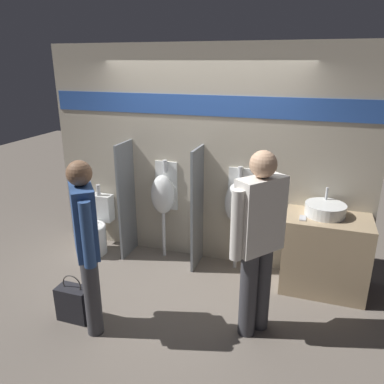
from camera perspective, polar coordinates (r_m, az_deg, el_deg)
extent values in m
plane|color=#70665B|center=(4.67, -0.68, -12.92)|extent=(16.00, 16.00, 0.00)
cube|color=#B2A893|center=(4.66, 1.69, 5.15)|extent=(4.08, 0.06, 2.70)
cube|color=#2D56AD|center=(4.51, 1.63, 13.06)|extent=(4.00, 0.01, 0.24)
cube|color=tan|center=(4.51, 19.55, -8.91)|extent=(0.91, 0.57, 0.89)
cylinder|color=silver|center=(4.35, 19.64, -2.55)|extent=(0.44, 0.44, 0.13)
cylinder|color=silver|center=(4.45, 19.83, -0.22)|extent=(0.03, 0.03, 0.14)
cube|color=#B7B7BC|center=(4.21, 16.52, -3.83)|extent=(0.07, 0.14, 0.01)
cube|color=slate|center=(4.98, -9.94, -1.24)|extent=(0.03, 0.44, 1.53)
cube|color=slate|center=(4.61, 0.79, -2.61)|extent=(0.03, 0.44, 1.53)
cylinder|color=silver|center=(5.01, -4.31, -6.39)|extent=(0.04, 0.04, 0.64)
ellipsoid|color=silver|center=(4.80, -4.48, -0.37)|extent=(0.31, 0.27, 0.52)
cube|color=silver|center=(4.89, -3.90, 0.99)|extent=(0.30, 0.02, 0.65)
cylinder|color=silver|center=(4.77, -4.14, 3.94)|extent=(0.06, 0.06, 0.16)
cylinder|color=silver|center=(4.75, 6.68, -7.99)|extent=(0.04, 0.04, 0.64)
ellipsoid|color=silver|center=(4.52, 6.95, -1.69)|extent=(0.31, 0.27, 0.52)
cube|color=silver|center=(4.62, 7.33, -0.23)|extent=(0.30, 0.02, 0.65)
cylinder|color=silver|center=(4.50, 7.38, 2.88)|extent=(0.06, 0.06, 0.16)
cylinder|color=silver|center=(5.31, -15.08, -7.10)|extent=(0.41, 0.41, 0.37)
torus|color=silver|center=(5.23, -15.27, -5.17)|extent=(0.42, 0.42, 0.04)
cube|color=silver|center=(5.39, -13.74, -2.27)|extent=(0.35, 0.16, 0.37)
cylinder|color=silver|center=(5.28, -14.08, 0.35)|extent=(0.06, 0.06, 0.14)
cylinder|color=#3D3D42|center=(3.66, 8.54, -15.11)|extent=(0.16, 0.16, 0.87)
cylinder|color=#3D3D42|center=(3.76, 10.59, -14.21)|extent=(0.16, 0.16, 0.87)
cube|color=silver|center=(3.34, 10.32, -3.48)|extent=(0.44, 0.48, 0.69)
cylinder|color=silver|center=(3.19, 6.86, -5.07)|extent=(0.11, 0.11, 0.63)
cylinder|color=silver|center=(3.53, 13.39, -3.07)|extent=(0.11, 0.11, 0.63)
sphere|color=tan|center=(3.19, 10.82, 4.19)|extent=(0.24, 0.24, 0.24)
cylinder|color=#3D3D42|center=(3.76, -14.93, -15.01)|extent=(0.15, 0.15, 0.82)
cylinder|color=#3D3D42|center=(3.90, -15.21, -13.71)|extent=(0.15, 0.15, 0.82)
cube|color=#2D4C84|center=(3.48, -16.13, -4.16)|extent=(0.42, 0.45, 0.65)
cylinder|color=#2D4C84|center=(3.27, -15.66, -6.31)|extent=(0.10, 0.10, 0.60)
cylinder|color=#2D4C84|center=(3.72, -16.44, -3.19)|extent=(0.10, 0.10, 0.60)
sphere|color=brown|center=(3.34, -16.82, 2.76)|extent=(0.22, 0.22, 0.22)
cube|color=#232328|center=(4.11, -17.52, -15.87)|extent=(0.33, 0.18, 0.36)
torus|color=#4C4742|center=(4.00, -17.85, -13.27)|extent=(0.21, 0.01, 0.21)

